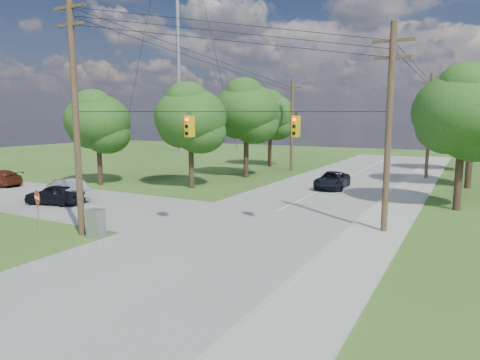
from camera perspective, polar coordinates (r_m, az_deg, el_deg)
The scene contains 23 objects.
ground at distance 20.02m, azimuth -12.33°, elevation -9.04°, with size 140.00×140.00×0.00m, color #37561C.
main_road at distance 22.86m, azimuth -0.20°, elevation -6.61°, with size 10.00×100.00×0.03m, color gray.
sidewalk_east at distance 20.61m, azimuth 16.56°, elevation -8.51°, with size 2.60×100.00×0.12m, color #A6A49B.
pole_sw at distance 22.68m, azimuth -21.09°, elevation 8.59°, with size 2.00×0.32×12.00m.
pole_ne at distance 22.68m, azimuth 19.23°, elevation 6.76°, with size 2.00×0.32×10.50m.
pole_north_e at distance 44.53m, azimuth 23.90°, elevation 6.63°, with size 2.00×0.32×10.00m.
pole_north_w at distance 47.75m, azimuth 6.92°, elevation 7.35°, with size 2.00×0.32×10.00m.
power_lines at distance 28.38m, azimuth 5.45°, elevation 14.86°, with size 13.93×29.62×4.93m.
traffic_signals at distance 21.33m, azimuth 0.37°, elevation 7.22°, with size 4.91×3.27×1.05m.
radio_mast at distance 76.88m, azimuth -8.30°, elevation 20.73°, with size 0.70×0.70×45.00m, color #929497.
tree_w_near at distance 35.88m, azimuth -6.62°, elevation 8.31°, with size 6.00×6.00×8.40m.
tree_w_mid at distance 42.21m, azimuth 0.83°, elevation 9.25°, with size 6.40×6.40×9.22m.
tree_w_far at distance 52.07m, azimuth 4.04°, elevation 8.70°, with size 6.00×6.00×8.73m.
tree_e_near at distance 30.38m, azimuth 27.65°, elevation 8.04°, with size 6.20×6.20×8.81m.
tree_e_mid at distance 40.38m, azimuth 28.71°, elevation 8.75°, with size 6.60×6.60×9.64m.
tree_e_far at distance 52.38m, azimuth 27.55°, elevation 7.42°, with size 5.80×5.80×8.32m.
tree_cross_n at distance 39.25m, azimuth -18.44°, elevation 7.46°, with size 5.60×5.60×7.91m.
car_cross_dark at distance 31.75m, azimuth -23.48°, elevation -1.76°, with size 1.63×4.06×1.38m, color black.
car_cross_silver at distance 33.08m, azimuth -22.04°, elevation -1.14°, with size 1.65×4.74×1.56m, color #B1B4B8.
car_cross_far at distance 42.57m, azimuth -29.38°, elevation 0.25°, with size 1.90×4.67×1.36m, color #4E1F11.
car_main_north at distance 36.55m, azimuth 12.19°, elevation -0.01°, with size 2.29×4.97×1.38m, color black.
control_cabinet at distance 22.42m, azimuth -18.66°, elevation -5.52°, with size 0.79×0.57×1.42m, color #929497.
do_not_enter_sign at distance 23.45m, azimuth -25.40°, elevation -2.74°, with size 0.76×0.30×2.38m.
Camera 1 is at (12.61, -14.37, 5.92)m, focal length 32.00 mm.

